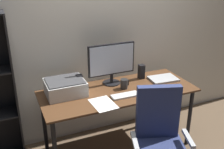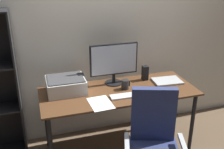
# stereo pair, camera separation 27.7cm
# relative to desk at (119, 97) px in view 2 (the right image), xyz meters

# --- Properties ---
(ground_plane) EXTENTS (12.00, 12.00, 0.00)m
(ground_plane) POSITION_rel_desk_xyz_m (0.00, 0.00, -0.66)
(ground_plane) COLOR brown
(back_wall) EXTENTS (6.40, 0.10, 2.60)m
(back_wall) POSITION_rel_desk_xyz_m (0.00, 0.51, 0.64)
(back_wall) COLOR silver
(back_wall) RESTS_ON ground
(desk) EXTENTS (1.68, 0.68, 0.74)m
(desk) POSITION_rel_desk_xyz_m (0.00, 0.00, 0.00)
(desk) COLOR #56351E
(desk) RESTS_ON ground
(monitor) EXTENTS (0.54, 0.20, 0.47)m
(monitor) POSITION_rel_desk_xyz_m (0.01, 0.20, 0.35)
(monitor) COLOR black
(monitor) RESTS_ON desk
(keyboard) EXTENTS (0.29, 0.12, 0.02)m
(keyboard) POSITION_rel_desk_xyz_m (0.01, -0.16, 0.09)
(keyboard) COLOR silver
(keyboard) RESTS_ON desk
(mouse) EXTENTS (0.08, 0.11, 0.03)m
(mouse) POSITION_rel_desk_xyz_m (0.24, -0.17, 0.10)
(mouse) COLOR black
(mouse) RESTS_ON desk
(coffee_mug) EXTENTS (0.10, 0.08, 0.11)m
(coffee_mug) POSITION_rel_desk_xyz_m (0.08, 0.02, 0.14)
(coffee_mug) COLOR black
(coffee_mug) RESTS_ON desk
(laptop) EXTENTS (0.34, 0.25, 0.02)m
(laptop) POSITION_rel_desk_xyz_m (0.61, 0.05, 0.09)
(laptop) COLOR #B7BABC
(laptop) RESTS_ON desk
(speaker_left) EXTENTS (0.06, 0.07, 0.17)m
(speaker_left) POSITION_rel_desk_xyz_m (-0.37, 0.19, 0.17)
(speaker_left) COLOR black
(speaker_left) RESTS_ON desk
(speaker_right) EXTENTS (0.06, 0.07, 0.17)m
(speaker_right) POSITION_rel_desk_xyz_m (0.39, 0.19, 0.17)
(speaker_right) COLOR black
(speaker_right) RESTS_ON desk
(printer) EXTENTS (0.40, 0.34, 0.16)m
(printer) POSITION_rel_desk_xyz_m (-0.55, 0.14, 0.16)
(printer) COLOR silver
(printer) RESTS_ON desk
(paper_sheet) EXTENTS (0.23, 0.31, 0.00)m
(paper_sheet) POSITION_rel_desk_xyz_m (-0.26, -0.22, 0.08)
(paper_sheet) COLOR white
(paper_sheet) RESTS_ON desk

